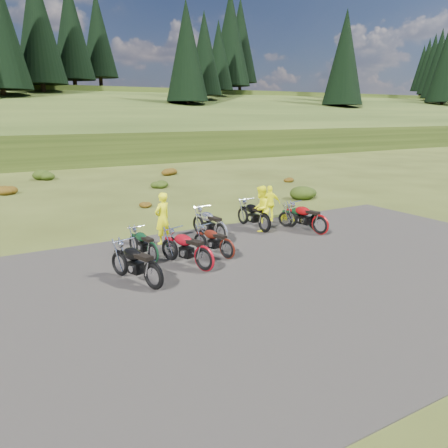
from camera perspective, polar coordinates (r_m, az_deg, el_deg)
ground at (r=14.80m, az=3.40°, el=-4.16°), size 300.00×300.00×0.00m
gravel_pad at (r=13.27m, az=8.17°, el=-6.49°), size 20.00×12.00×0.04m
hill_slope at (r=62.37m, az=-23.00°, el=8.85°), size 300.00×45.97×9.37m
hill_plateau at (r=122.04m, az=-26.76°, el=10.57°), size 300.00×90.00×9.17m
conifer_23 at (r=75.58m, az=-23.24°, el=22.94°), size 7.48×7.48×19.00m
conifer_24 at (r=82.56m, az=-19.40°, el=22.91°), size 7.04×7.04×18.00m
conifer_25 at (r=89.77m, az=-16.16°, el=22.70°), size 6.60×6.60×17.00m
conifer_26 at (r=67.73m, az=-4.90°, el=21.59°), size 6.16×6.16×16.00m
conifer_27 at (r=75.80m, az=-2.58°, el=21.36°), size 5.72×5.72×15.00m
conifer_28 at (r=83.96m, az=-0.71°, el=21.15°), size 5.28×5.28×14.00m
conifer_29 at (r=92.65m, az=0.83°, el=23.13°), size 7.92×7.92×20.00m
conifer_30 at (r=100.91m, az=2.12°, el=22.79°), size 7.48×7.48×19.00m
conifer_31 at (r=84.30m, az=15.49°, el=20.24°), size 7.04×7.04×18.00m
conifer_32 at (r=92.81m, az=15.52°, el=20.08°), size 6.60×6.60×17.00m
conifer_33 at (r=101.32m, az=15.55°, el=19.94°), size 6.16×6.16×16.00m
conifer_34 at (r=109.83m, az=15.57°, el=19.82°), size 5.72×5.72×15.00m
conifer_35 at (r=118.34m, az=15.59°, el=19.72°), size 5.28×5.28×14.00m
conifer_36 at (r=127.14m, az=15.69°, el=20.76°), size 7.92×7.92×20.00m
conifer_37 at (r=115.26m, az=27.07°, el=18.26°), size 7.48×7.48×19.00m
conifer_38 at (r=123.64m, az=26.31°, el=18.29°), size 7.04×7.04×18.00m
conifer_39 at (r=132.03m, az=25.64°, el=18.32°), size 6.60×6.60×17.00m
conifer_40 at (r=140.44m, az=25.05°, el=18.34°), size 6.16×6.16×16.00m
conifer_41 at (r=148.79m, az=24.49°, el=18.05°), size 5.72×5.72×15.00m
shrub_2 at (r=28.67m, az=-26.55°, el=4.16°), size 1.30×1.30×0.77m
shrub_3 at (r=34.16m, az=-22.35°, el=6.12°), size 1.56×1.56×0.92m
shrub_4 at (r=22.60m, az=-10.37°, el=2.69°), size 0.77×0.77×0.45m
shrub_5 at (r=28.48m, az=-8.51°, el=5.28°), size 1.03×1.03×0.61m
shrub_6 at (r=34.41m, az=-7.28°, el=6.99°), size 1.30×1.30×0.77m
shrub_7 at (r=25.08m, az=10.42°, el=4.36°), size 1.56×1.56×0.92m
shrub_8 at (r=30.98m, az=8.19°, el=5.87°), size 0.77×0.77×0.45m
motorcycle_0 at (r=12.13m, az=-9.12°, el=-8.56°), size 1.45×2.40×1.19m
motorcycle_1 at (r=13.30m, az=-2.57°, el=-6.30°), size 1.48×2.39×1.19m
motorcycle_2 at (r=14.21m, az=-9.20°, el=-5.12°), size 0.93×2.00×1.01m
motorcycle_3 at (r=16.08m, az=-0.40°, el=-2.62°), size 0.99×2.37×1.21m
motorcycle_4 at (r=14.39m, az=0.43°, el=-4.67°), size 1.16×2.02×1.00m
motorcycle_5 at (r=17.59m, az=5.28°, el=-1.20°), size 0.84×2.31×1.19m
motorcycle_6 at (r=17.63m, az=12.39°, el=-1.44°), size 1.22×2.36×1.18m
motorcycle_7 at (r=18.10m, az=12.00°, el=-1.01°), size 1.60×2.11×1.07m
person_middle at (r=15.95m, az=-8.04°, el=0.63°), size 0.82×0.70×1.90m
person_right_a at (r=17.61m, az=4.83°, el=1.92°), size 1.13×1.12×1.85m
person_right_b at (r=19.32m, az=6.01°, el=2.60°), size 1.00×0.67×1.58m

